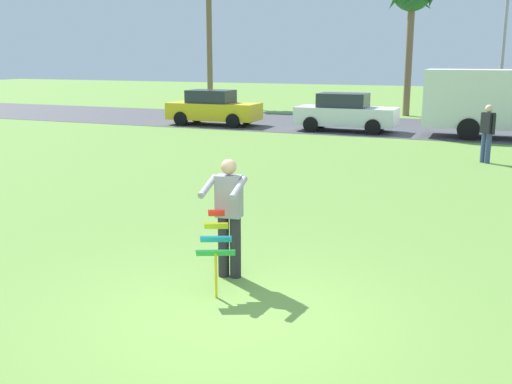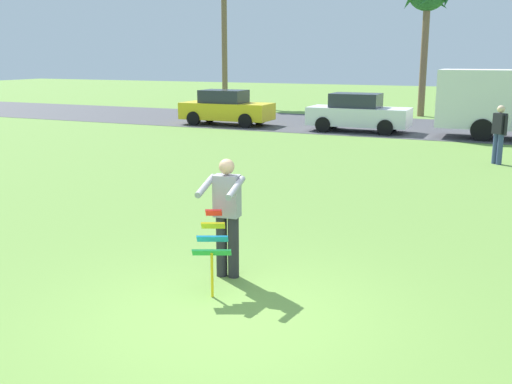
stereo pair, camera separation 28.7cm
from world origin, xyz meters
The scene contains 7 objects.
ground_plane centered at (0.00, 0.00, 0.00)m, with size 120.00×120.00×0.00m, color olive.
road_strip centered at (0.00, 21.17, 0.01)m, with size 120.00×8.00×0.01m, color #424247.
person_kite_flyer centered at (-0.66, 1.21, 0.95)m, with size 0.59×0.69×1.73m.
kite_held centered at (-0.57, 0.61, 0.72)m, with size 0.59×0.72×1.09m.
parked_car_yellow centered at (-9.61, 18.77, 0.77)m, with size 4.24×1.91×1.60m.
parked_car_white centered at (-3.39, 18.77, 0.77)m, with size 4.22×1.87×1.60m.
person_walker_near centered at (2.40, 12.80, 0.93)m, with size 0.44×0.42×1.73m.
Camera 2 is at (3.10, -6.14, 3.13)m, focal length 42.22 mm.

